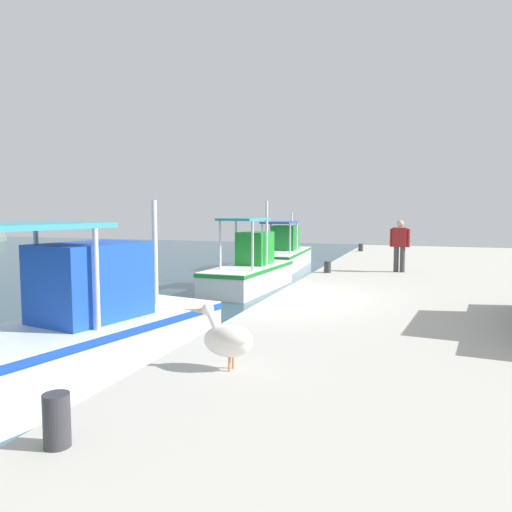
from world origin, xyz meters
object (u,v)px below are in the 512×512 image
object	(u,v)px
pelican	(228,338)
mooring_bollard_second	(57,420)
fishing_boat_second	(59,340)
fishing_boat_fourth	(283,254)
mooring_bollard_third	(328,267)
fishing_boat_third	(250,271)
fisherman_standing	(400,243)
mooring_bollard_fourth	(361,247)

from	to	relation	value
pelican	mooring_bollard_second	bearing A→B (deg)	165.63
mooring_bollard_second	fishing_boat_second	bearing A→B (deg)	40.22
fishing_boat_second	fishing_boat_fourth	bearing A→B (deg)	3.54
mooring_bollard_second	mooring_bollard_third	xyz separation A→B (m)	(12.31, 0.00, -0.05)
fishing_boat_third	fishing_boat_fourth	distance (m)	6.82
fishing_boat_second	pelican	world-z (taller)	fishing_boat_second
fisherman_standing	mooring_bollard_third	bearing A→B (deg)	113.00
mooring_bollard_fourth	mooring_bollard_third	bearing A→B (deg)	180.00
fisherman_standing	mooring_bollard_fourth	xyz separation A→B (m)	(7.76, 2.15, -0.74)
pelican	mooring_bollard_second	distance (m)	2.43
fishing_boat_third	mooring_bollard_second	bearing A→B (deg)	-167.53
fishing_boat_second	fishing_boat_third	world-z (taller)	fishing_boat_third
fishing_boat_second	mooring_bollard_fourth	size ratio (longest dim) A/B	18.63
mooring_bollard_second	mooring_bollard_fourth	bearing A→B (deg)	0.00
fishing_boat_third	mooring_bollard_third	xyz separation A→B (m)	(-0.70, -2.88, 0.31)
fishing_boat_second	fishing_boat_fourth	xyz separation A→B (m)	(16.79, 1.04, -0.08)
pelican	fisherman_standing	distance (m)	10.99
fishing_boat_fourth	mooring_bollard_second	world-z (taller)	fishing_boat_fourth
fishing_boat_second	mooring_bollard_fourth	world-z (taller)	fishing_boat_second
fishing_boat_second	fishing_boat_third	bearing A→B (deg)	1.95
fisherman_standing	mooring_bollard_fourth	bearing A→B (deg)	15.49
mooring_bollard_fourth	mooring_bollard_second	bearing A→B (deg)	180.00
fishing_boat_third	mooring_bollard_second	distance (m)	13.33
fishing_boat_fourth	fisherman_standing	world-z (taller)	fishing_boat_fourth
fishing_boat_second	fishing_boat_third	distance (m)	10.02
fishing_boat_third	mooring_bollard_second	size ratio (longest dim) A/B	10.82
fishing_boat_fourth	mooring_bollard_second	bearing A→B (deg)	-169.76
fisherman_standing	mooring_bollard_third	distance (m)	2.45
fisherman_standing	fishing_boat_third	bearing A→B (deg)	92.38
mooring_bollard_second	mooring_bollard_third	distance (m)	12.31
fisherman_standing	pelican	bearing A→B (deg)	171.89
fisherman_standing	mooring_bollard_fourth	world-z (taller)	fisherman_standing
fishing_boat_fourth	mooring_bollard_second	size ratio (longest dim) A/B	13.49
mooring_bollard_second	fishing_boat_fourth	bearing A→B (deg)	10.24
fisherman_standing	mooring_bollard_second	distance (m)	13.41
fisherman_standing	mooring_bollard_second	world-z (taller)	fisherman_standing
fishing_boat_fourth	mooring_bollard_third	xyz separation A→B (m)	(-7.48, -3.57, 0.32)
fishing_boat_second	mooring_bollard_third	distance (m)	9.65
fishing_boat_second	fisherman_standing	xyz separation A→B (m)	(10.22, -4.69, 0.98)
fishing_boat_second	pelican	size ratio (longest dim) A/B	7.02
mooring_bollard_third	fishing_boat_third	bearing A→B (deg)	76.25
mooring_bollard_third	mooring_bollard_fourth	bearing A→B (deg)	-0.00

